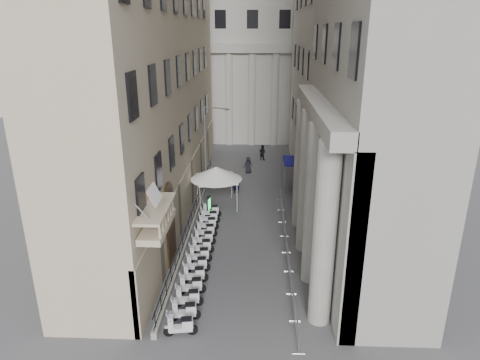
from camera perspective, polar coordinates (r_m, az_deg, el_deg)
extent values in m
cube|color=#C4B296|center=(36.52, -11.65, 22.46)|extent=(5.00, 36.00, 34.00)
cube|color=#A5A39C|center=(61.51, 1.74, 19.62)|extent=(22.00, 10.00, 30.00)
cylinder|color=silver|center=(36.19, -5.33, -2.74)|extent=(0.06, 0.06, 2.47)
cylinder|color=silver|center=(35.91, -0.34, -2.83)|extent=(0.06, 0.06, 2.47)
cylinder|color=silver|center=(39.10, -4.73, -1.00)|extent=(0.06, 0.06, 2.47)
cylinder|color=silver|center=(38.84, -0.12, -1.07)|extent=(0.06, 0.06, 2.47)
cube|color=white|center=(37.02, -2.66, -0.01)|extent=(3.37, 3.37, 0.13)
cone|color=white|center=(36.84, -2.67, 0.81)|extent=(4.50, 4.50, 1.12)
cylinder|color=#97999F|center=(41.45, -4.64, 4.22)|extent=(0.16, 0.16, 8.00)
cylinder|color=#97999F|center=(40.01, -3.28, 9.57)|extent=(2.26, 1.03, 0.12)
cube|color=#97999F|center=(39.52, -1.85, 9.39)|extent=(0.55, 0.39, 0.15)
cube|color=black|center=(36.15, -4.28, -3.46)|extent=(0.37, 0.80, 1.63)
cube|color=#19E54C|center=(36.05, -4.09, -3.21)|extent=(0.14, 0.58, 0.91)
imported|color=black|center=(40.68, -0.53, -0.59)|extent=(0.67, 0.45, 1.82)
imported|color=black|center=(51.36, 2.99, 3.70)|extent=(1.12, 1.06, 1.83)
imported|color=black|center=(46.50, 1.10, 2.02)|extent=(1.04, 0.86, 1.82)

